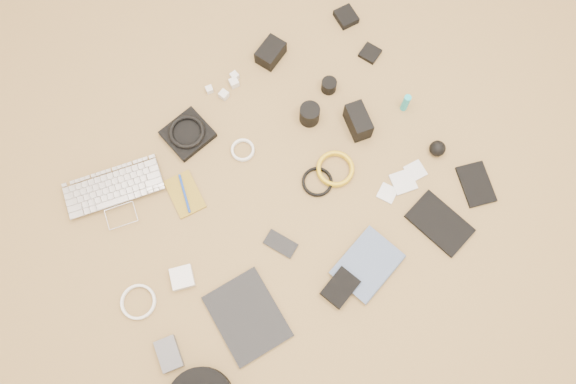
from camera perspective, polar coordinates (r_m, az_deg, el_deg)
laptop at (r=2.12m, az=-16.93°, el=-0.80°), size 0.41×0.35×0.03m
headphone_pouch at (r=2.15m, az=-10.14°, el=5.81°), size 0.17×0.16×0.03m
headphones at (r=2.13m, az=-10.25°, el=6.05°), size 0.15×0.15×0.02m
charger_a at (r=2.22m, az=-7.99°, el=10.28°), size 0.03×0.03×0.02m
charger_b at (r=2.22m, az=-5.51°, el=10.99°), size 0.04×0.04×0.03m
charger_c at (r=2.23m, az=-5.46°, el=11.65°), size 0.03×0.03×0.03m
charger_d at (r=2.20m, az=-6.53°, el=9.78°), size 0.04×0.04×0.03m
dslr_camera at (r=2.25m, az=-1.77°, el=13.96°), size 0.13×0.11×0.06m
lens_pouch at (r=2.37m, az=5.92°, el=17.29°), size 0.09×0.10×0.03m
notebook_olive at (r=2.08m, az=-10.43°, el=-0.21°), size 0.13×0.18×0.01m
pen_blue at (r=2.07m, az=-10.47°, el=-0.14°), size 0.06×0.14×0.01m
cable_white_a at (r=2.11m, az=-4.61°, el=4.23°), size 0.11×0.11×0.01m
lens_a at (r=2.12m, az=2.21°, el=7.90°), size 0.08×0.08×0.08m
lens_b at (r=2.19m, az=4.18°, el=10.74°), size 0.07×0.07×0.05m
card_reader at (r=2.30m, az=8.33°, el=13.78°), size 0.09×0.09×0.02m
power_brick at (r=2.00m, az=-10.69°, el=-8.55°), size 0.10×0.10×0.03m
cable_white_b at (r=2.03m, az=-14.93°, el=-10.74°), size 0.15×0.15×0.01m
cable_black at (r=2.06m, az=2.99°, el=1.00°), size 0.14×0.14×0.01m
cable_yellow at (r=2.08m, az=4.80°, el=2.28°), size 0.17×0.17×0.02m
flash at (r=2.12m, az=7.13°, el=7.14°), size 0.10×0.14×0.09m
lens_cleaner at (r=2.18m, az=11.86°, el=8.86°), size 0.04×0.04×0.09m
battery_charger at (r=1.99m, az=-12.01°, el=-15.80°), size 0.10×0.12×0.03m
tablet at (r=1.97m, az=-4.15°, el=-12.50°), size 0.25×0.30×0.01m
phone at (r=2.00m, az=-0.75°, el=-5.29°), size 0.10×0.13×0.01m
filter_case_left at (r=2.08m, az=10.04°, el=-0.12°), size 0.08×0.08×0.01m
filter_case_mid at (r=2.10m, az=11.62°, el=1.01°), size 0.11×0.11×0.01m
filter_case_right at (r=2.12m, az=12.80°, el=2.10°), size 0.08×0.08×0.01m
air_blower at (r=2.15m, az=14.94°, el=4.30°), size 0.07×0.07×0.06m
drive_case at (r=1.97m, az=5.34°, el=-9.65°), size 0.14×0.11×0.03m
paperback at (r=2.00m, az=9.94°, el=-8.85°), size 0.25×0.20×0.02m
notebook_black_a at (r=2.09m, az=15.15°, el=-3.08°), size 0.16×0.24×0.02m
notebook_black_b at (r=2.17m, az=18.55°, el=0.75°), size 0.16×0.19×0.01m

